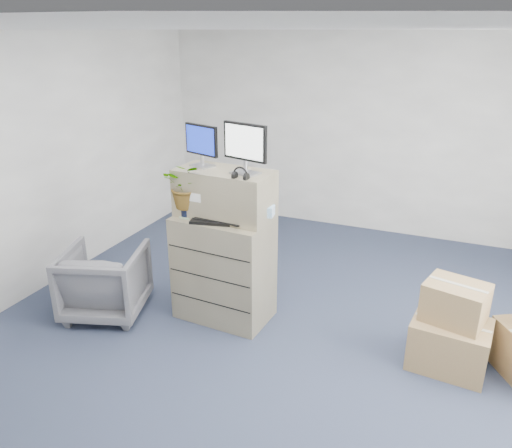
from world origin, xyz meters
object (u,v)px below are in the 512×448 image
object	(u,v)px
keyboard	(220,221)
water_bottle	(231,205)
office_chair	(105,278)
filing_cabinet_lower	(224,268)
monitor_left	(201,143)
potted_plant	(187,191)
monitor_right	(245,146)

from	to	relation	value
keyboard	water_bottle	size ratio (longest dim) A/B	1.99
keyboard	office_chair	bearing A→B (deg)	-177.28
filing_cabinet_lower	keyboard	world-z (taller)	keyboard
filing_cabinet_lower	monitor_left	xyz separation A→B (m)	(-0.26, 0.10, 1.24)
filing_cabinet_lower	keyboard	bearing A→B (deg)	-71.37
keyboard	office_chair	distance (m)	1.42
potted_plant	keyboard	bearing A→B (deg)	-4.53
water_bottle	potted_plant	distance (m)	0.44
office_chair	filing_cabinet_lower	bearing A→B (deg)	-177.80
monitor_right	water_bottle	size ratio (longest dim) A/B	1.70
potted_plant	office_chair	size ratio (longest dim) A/B	0.63
filing_cabinet_lower	monitor_right	size ratio (longest dim) A/B	2.33
monitor_left	potted_plant	size ratio (longest dim) A/B	0.81
keyboard	potted_plant	size ratio (longest dim) A/B	1.09
keyboard	monitor_right	bearing A→B (deg)	16.77
filing_cabinet_lower	potted_plant	xyz separation A→B (m)	(-0.33, -0.08, 0.80)
monitor_left	office_chair	size ratio (longest dim) A/B	0.51
monitor_right	filing_cabinet_lower	bearing A→B (deg)	-162.86
monitor_right	water_bottle	bearing A→B (deg)	-168.79
filing_cabinet_lower	water_bottle	distance (m)	0.69
monitor_left	potted_plant	xyz separation A→B (m)	(-0.08, -0.18, -0.44)
filing_cabinet_lower	water_bottle	bearing A→B (deg)	16.44
monitor_right	potted_plant	distance (m)	0.75
keyboard	water_bottle	bearing A→B (deg)	53.11
water_bottle	keyboard	bearing A→B (deg)	-114.71
water_bottle	monitor_left	bearing A→B (deg)	167.21
keyboard	water_bottle	world-z (taller)	water_bottle
filing_cabinet_lower	keyboard	xyz separation A→B (m)	(0.03, -0.11, 0.56)
keyboard	potted_plant	bearing A→B (deg)	163.28
monitor_left	monitor_right	size ratio (longest dim) A/B	0.87
monitor_left	water_bottle	bearing A→B (deg)	5.29
keyboard	water_bottle	xyz separation A→B (m)	(0.06, 0.13, 0.12)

